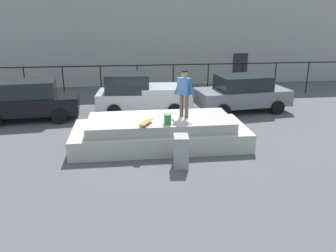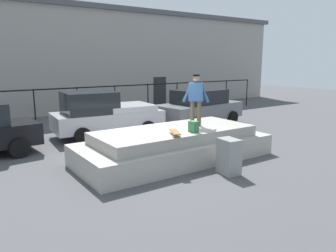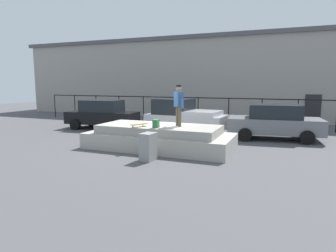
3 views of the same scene
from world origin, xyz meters
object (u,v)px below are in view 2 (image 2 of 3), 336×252
(skateboard, at_px, (175,132))
(car_silver_pickup_mid, at_px, (104,114))
(backpack, at_px, (194,127))
(car_grey_sedan_far, at_px, (199,107))
(skateboarder, at_px, (196,96))
(utility_box, at_px, (229,156))

(skateboard, bearing_deg, car_silver_pickup_mid, 88.78)
(backpack, relative_size, car_silver_pickup_mid, 0.07)
(skateboard, relative_size, car_grey_sedan_far, 0.18)
(skateboarder, distance_m, car_grey_sedan_far, 5.45)
(skateboard, bearing_deg, car_grey_sedan_far, 44.24)
(skateboarder, height_order, car_grey_sedan_far, skateboarder)
(car_silver_pickup_mid, xyz_separation_m, car_grey_sedan_far, (4.82, -0.35, -0.05))
(backpack, distance_m, car_silver_pickup_mid, 5.14)
(skateboarder, height_order, skateboard, skateboarder)
(skateboard, distance_m, car_silver_pickup_mid, 5.15)
(car_silver_pickup_mid, distance_m, car_grey_sedan_far, 4.83)
(skateboarder, distance_m, skateboard, 1.82)
(skateboard, height_order, car_silver_pickup_mid, car_silver_pickup_mid)
(car_silver_pickup_mid, height_order, utility_box, car_silver_pickup_mid)
(skateboarder, distance_m, utility_box, 2.49)
(car_grey_sedan_far, xyz_separation_m, utility_box, (-3.95, -5.99, -0.38))
(skateboarder, distance_m, backpack, 1.28)
(skateboarder, xyz_separation_m, skateboard, (-1.40, -0.78, -0.86))
(skateboard, xyz_separation_m, car_grey_sedan_far, (4.93, 4.80, -0.21))
(utility_box, bearing_deg, backpack, 107.21)
(skateboarder, distance_m, car_silver_pickup_mid, 4.66)
(skateboarder, xyz_separation_m, car_silver_pickup_mid, (-1.29, 4.36, -1.03))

